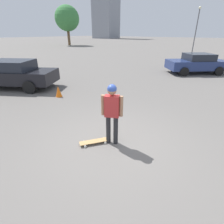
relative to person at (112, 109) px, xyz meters
name	(u,v)px	position (x,y,z in m)	size (l,w,h in m)	color
ground_plane	(112,143)	(0.00, 0.00, -1.03)	(220.00, 220.00, 0.00)	slate
person	(112,109)	(0.00, 0.00, 0.00)	(0.51, 0.34, 1.67)	#262628
skateboard	(94,141)	(0.36, 0.32, -0.97)	(0.63, 0.78, 0.08)	tan
car_parked_near	(12,74)	(7.51, -0.92, -0.27)	(4.91, 3.95, 1.46)	black
car_parked_far	(196,63)	(0.61, -10.95, -0.31)	(4.24, 4.07, 1.40)	navy
building_block_distant	(106,6)	(56.20, -68.43, 12.60)	(10.56, 8.41, 27.27)	gray
tree_distant	(67,18)	(31.60, -25.01, 4.47)	(5.26, 5.26, 8.16)	brown
traffic_cone	(58,91)	(4.32, -1.48, -0.78)	(0.30, 0.30, 0.51)	orange
lamp_post	(196,28)	(3.46, -20.61, 2.16)	(0.28, 0.28, 5.41)	#59595E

